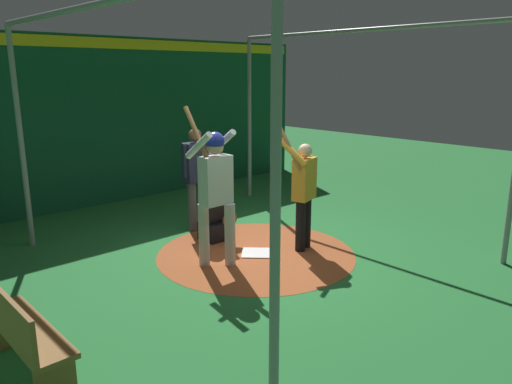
{
  "coord_description": "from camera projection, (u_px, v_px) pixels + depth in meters",
  "views": [
    {
      "loc": [
        5.05,
        -4.71,
        2.66
      ],
      "look_at": [
        0.0,
        0.0,
        0.95
      ],
      "focal_mm": 34.42,
      "sensor_mm": 36.0,
      "label": 1
    }
  ],
  "objects": [
    {
      "name": "ground_plane",
      "position": [
        256.0,
        254.0,
        7.34
      ],
      "size": [
        25.96,
        25.96,
        0.0
      ],
      "primitive_type": "plane",
      "color": "#287A38"
    },
    {
      "name": "batter",
      "position": [
        215.0,
        185.0,
        6.64
      ],
      "size": [
        0.68,
        0.49,
        2.2
      ],
      "color": "#BCBCC0",
      "rests_on": "ground"
    },
    {
      "name": "back_wall",
      "position": [
        113.0,
        120.0,
        9.98
      ],
      "size": [
        0.22,
        9.96,
        3.33
      ],
      "color": "#145133",
      "rests_on": "ground"
    },
    {
      "name": "cage_frame",
      "position": [
        256.0,
        98.0,
        6.79
      ],
      "size": [
        5.44,
        4.69,
        3.35
      ],
      "color": "gray",
      "rests_on": "ground"
    },
    {
      "name": "visitor",
      "position": [
        303.0,
        189.0,
        7.31
      ],
      "size": [
        0.54,
        0.58,
        2.0
      ],
      "rotation": [
        0.0,
        0.0,
        0.29
      ],
      "color": "black",
      "rests_on": "ground"
    },
    {
      "name": "catcher",
      "position": [
        216.0,
        217.0,
        7.84
      ],
      "size": [
        0.58,
        0.4,
        0.97
      ],
      "color": "black",
      "rests_on": "ground"
    },
    {
      "name": "umpire",
      "position": [
        196.0,
        174.0,
        8.23
      ],
      "size": [
        0.22,
        0.49,
        1.74
      ],
      "color": "#4C4C51",
      "rests_on": "ground"
    },
    {
      "name": "dirt_circle",
      "position": [
        256.0,
        253.0,
        7.34
      ],
      "size": [
        2.95,
        2.95,
        0.01
      ],
      "primitive_type": "cylinder",
      "color": "#AD562D",
      "rests_on": "ground"
    },
    {
      "name": "home_plate",
      "position": [
        256.0,
        253.0,
        7.34
      ],
      "size": [
        0.59,
        0.59,
        0.01
      ],
      "primitive_type": "cube",
      "rotation": [
        0.0,
        0.0,
        0.79
      ],
      "color": "white",
      "rests_on": "dirt_circle"
    },
    {
      "name": "bench",
      "position": [
        21.0,
        331.0,
        4.31
      ],
      "size": [
        1.43,
        0.36,
        0.85
      ],
      "color": "olive",
      "rests_on": "ground"
    }
  ]
}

